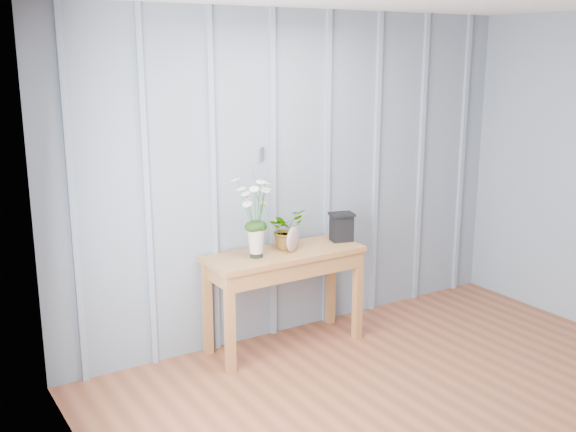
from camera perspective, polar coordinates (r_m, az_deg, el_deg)
room_shell at (r=4.10m, az=11.42°, el=10.69°), size 4.00×4.50×2.50m
sideboard at (r=5.02m, az=-0.30°, el=-4.26°), size 1.20×0.45×0.75m
daisy_vase at (r=4.76m, az=-2.74°, el=0.76°), size 0.42×0.32×0.59m
spider_plant at (r=5.03m, az=-0.17°, el=-1.10°), size 0.32×0.29×0.30m
felt_disc_vessel at (r=4.96m, az=0.42°, el=-1.99°), size 0.19×0.14×0.19m
carved_box at (r=5.25m, az=4.56°, el=-0.90°), size 0.21×0.19×0.22m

